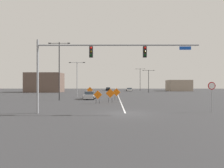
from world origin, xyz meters
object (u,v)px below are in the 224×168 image
at_px(stop_sign, 212,91).
at_px(street_lamp_near_left, 59,67).
at_px(car_silver_mid, 90,95).
at_px(street_lamp_mid_left, 140,78).
at_px(construction_sign_median_near, 116,93).
at_px(construction_sign_right_shoulder, 110,94).
at_px(traffic_signal_assembly, 93,57).
at_px(car_black_approaching, 108,89).
at_px(construction_sign_left_shoulder, 90,91).
at_px(car_white_passing, 129,90).
at_px(construction_sign_right_lane, 90,91).
at_px(street_lamp_far_right, 77,76).
at_px(construction_sign_median_far, 98,95).
at_px(street_lamp_near_right, 149,79).

distance_m(stop_sign, street_lamp_near_left, 23.87).
bearing_deg(car_silver_mid, street_lamp_near_left, -150.69).
xyz_separation_m(street_lamp_mid_left, construction_sign_median_near, (-9.97, -45.42, -3.83)).
height_order(stop_sign, construction_sign_right_shoulder, stop_sign).
distance_m(traffic_signal_assembly, car_black_approaching, 63.15).
bearing_deg(construction_sign_left_shoulder, car_white_passing, 72.27).
relative_size(construction_sign_right_lane, construction_sign_median_near, 0.85).
bearing_deg(construction_sign_left_shoulder, construction_sign_median_near, -59.21).
xyz_separation_m(stop_sign, street_lamp_far_right, (-17.48, 22.92, 2.36)).
bearing_deg(stop_sign, construction_sign_median_far, 144.30).
relative_size(stop_sign, street_lamp_far_right, 0.40).
height_order(street_lamp_near_right, construction_sign_median_near, street_lamp_near_right).
bearing_deg(car_black_approaching, street_lamp_mid_left, -14.19).
height_order(street_lamp_far_right, street_lamp_near_left, street_lamp_near_left).
height_order(construction_sign_median_far, construction_sign_median_near, construction_sign_median_near).
distance_m(construction_sign_median_near, car_silver_mid, 5.90).
relative_size(traffic_signal_assembly, street_lamp_mid_left, 1.77).
bearing_deg(stop_sign, construction_sign_right_lane, 118.16).
xyz_separation_m(street_lamp_far_right, car_white_passing, (13.82, 34.27, -3.88)).
height_order(street_lamp_near_right, car_black_approaching, street_lamp_near_right).
height_order(street_lamp_mid_left, street_lamp_near_right, street_lamp_mid_left).
height_order(construction_sign_right_lane, car_black_approaching, construction_sign_right_lane).
distance_m(street_lamp_far_right, street_lamp_near_right, 28.25).
relative_size(street_lamp_near_left, street_lamp_near_right, 1.37).
bearing_deg(construction_sign_right_shoulder, construction_sign_right_lane, 105.62).
distance_m(stop_sign, construction_sign_right_lane, 32.90).
xyz_separation_m(car_black_approaching, car_silver_mid, (-2.22, -45.24, 0.07)).
relative_size(street_lamp_far_right, street_lamp_mid_left, 0.86).
height_order(street_lamp_near_right, car_silver_mid, street_lamp_near_right).
distance_m(traffic_signal_assembly, construction_sign_right_shoulder, 11.77).
bearing_deg(street_lamp_near_left, street_lamp_mid_left, 66.32).
height_order(street_lamp_near_left, car_silver_mid, street_lamp_near_left).
bearing_deg(street_lamp_far_right, street_lamp_near_left, -99.27).
xyz_separation_m(construction_sign_median_far, construction_sign_right_shoulder, (1.76, 1.44, 0.13)).
xyz_separation_m(traffic_signal_assembly, stop_sign, (11.69, 0.91, -3.22)).
bearing_deg(car_black_approaching, construction_sign_median_near, -86.95).
height_order(street_lamp_near_left, street_lamp_near_right, street_lamp_near_left).
bearing_deg(construction_sign_median_far, construction_sign_right_lane, 99.84).
xyz_separation_m(street_lamp_far_right, construction_sign_median_near, (8.23, -9.45, -3.15)).
relative_size(street_lamp_far_right, car_silver_mid, 1.77).
bearing_deg(stop_sign, construction_sign_right_shoulder, 135.48).
bearing_deg(traffic_signal_assembly, car_black_approaching, 90.13).
bearing_deg(construction_sign_right_shoulder, car_silver_mid, 119.46).
distance_m(stop_sign, street_lamp_mid_left, 58.98).
distance_m(street_lamp_far_right, construction_sign_left_shoulder, 4.16).
distance_m(street_lamp_near_left, street_lamp_near_right, 36.13).
relative_size(traffic_signal_assembly, street_lamp_near_left, 1.57).
height_order(traffic_signal_assembly, construction_sign_right_shoulder, traffic_signal_assembly).
relative_size(car_black_approaching, car_silver_mid, 1.03).
relative_size(street_lamp_mid_left, car_black_approaching, 2.01).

